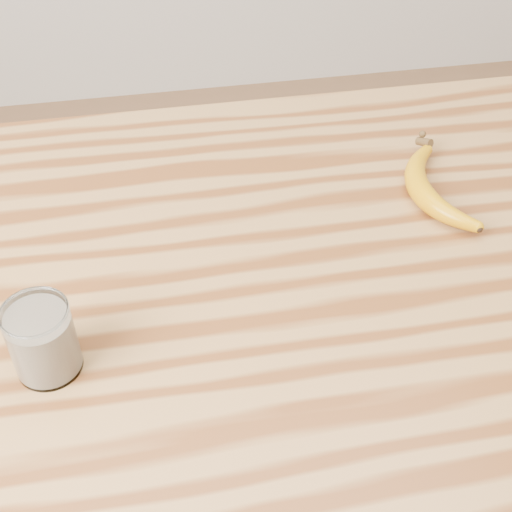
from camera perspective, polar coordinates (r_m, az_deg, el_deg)
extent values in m
cube|color=olive|center=(0.97, 2.48, -0.91)|extent=(1.20, 0.80, 0.04)
cylinder|color=brown|center=(1.67, 17.97, -1.63)|extent=(0.06, 0.06, 0.86)
cylinder|color=white|center=(0.83, -16.72, -6.43)|extent=(0.07, 0.07, 0.09)
torus|color=white|center=(0.80, -17.38, -4.29)|extent=(0.07, 0.07, 0.00)
cylinder|color=beige|center=(0.83, -16.64, -6.70)|extent=(0.07, 0.07, 0.08)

